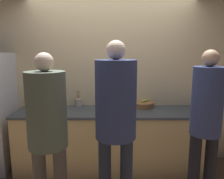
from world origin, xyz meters
TOP-DOWN VIEW (x-y plane):
  - wall_back at (0.00, 0.73)m, footprint 5.20×0.06m
  - counter at (0.00, 0.39)m, footprint 2.73×0.71m
  - person_left at (-0.61, -0.68)m, footprint 0.38×0.38m
  - person_center at (0.05, -0.58)m, footprint 0.41×0.41m
  - person_right at (1.03, -0.40)m, footprint 0.33×0.33m
  - fruit_bowl at (0.47, 0.60)m, footprint 0.36×0.36m
  - utensil_crock at (-0.51, 0.64)m, footprint 0.10×0.10m
  - bottle_amber at (-0.85, 0.22)m, footprint 0.05×0.05m
  - cup_blue at (0.11, 0.43)m, footprint 0.09×0.09m

SIDE VIEW (x-z plane):
  - counter at x=0.00m, z-range 0.00..0.90m
  - fruit_bowl at x=0.47m, z-range 0.88..1.00m
  - cup_blue at x=0.11m, z-range 0.90..0.99m
  - utensil_crock at x=-0.51m, z-range 0.84..1.09m
  - bottle_amber at x=-0.85m, z-range 0.88..1.08m
  - person_right at x=1.03m, z-range 0.16..1.92m
  - person_left at x=-0.61m, z-range 0.19..1.92m
  - person_center at x=0.05m, z-range 0.22..2.07m
  - wall_back at x=0.00m, z-range 0.00..2.60m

